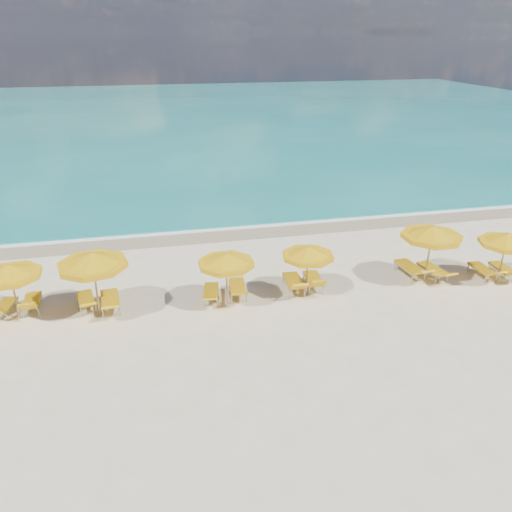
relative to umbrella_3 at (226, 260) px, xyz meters
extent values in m
plane|color=beige|center=(1.46, 0.02, -1.85)|extent=(120.00, 120.00, 0.00)
cube|color=#147570|center=(1.46, 48.02, -1.85)|extent=(120.00, 80.00, 0.30)
cube|color=tan|center=(1.46, 7.42, -1.85)|extent=(120.00, 2.60, 0.01)
cube|color=white|center=(1.46, 8.22, -1.85)|extent=(120.00, 1.20, 0.03)
cube|color=white|center=(-4.54, 17.02, -1.85)|extent=(14.00, 0.36, 0.05)
cube|color=white|center=(9.46, 24.02, -1.85)|extent=(18.00, 0.30, 0.05)
cylinder|color=tan|center=(-7.55, 0.61, -0.79)|extent=(0.07, 0.07, 2.11)
cone|color=#DEA40B|center=(-7.55, 0.61, 0.09)|extent=(2.76, 2.76, 0.42)
cylinder|color=#DEA40B|center=(-7.55, 0.61, -0.11)|extent=(2.79, 2.79, 0.17)
sphere|color=tan|center=(-7.55, 0.61, 0.31)|extent=(0.09, 0.09, 0.09)
cylinder|color=tan|center=(-4.72, 0.31, -0.64)|extent=(0.08, 0.08, 2.42)
cone|color=#DEA40B|center=(-4.72, 0.31, 0.38)|extent=(2.84, 2.84, 0.48)
cylinder|color=#DEA40B|center=(-4.72, 0.31, 0.14)|extent=(2.87, 2.87, 0.19)
sphere|color=tan|center=(-4.72, 0.31, 0.62)|extent=(0.11, 0.11, 0.11)
cylinder|color=tan|center=(0.00, 0.00, -0.81)|extent=(0.06, 0.06, 2.08)
cone|color=#DEA40B|center=(0.00, 0.00, 0.06)|extent=(2.76, 2.76, 0.42)
cylinder|color=#DEA40B|center=(0.00, 0.00, -0.14)|extent=(2.79, 2.79, 0.17)
sphere|color=tan|center=(0.00, 0.00, 0.27)|extent=(0.09, 0.09, 0.09)
cylinder|color=tan|center=(3.21, 0.16, -0.86)|extent=(0.06, 0.06, 1.98)
cone|color=#DEA40B|center=(3.21, 0.16, -0.03)|extent=(2.40, 2.40, 0.40)
cylinder|color=#DEA40B|center=(3.21, 0.16, -0.22)|extent=(2.42, 2.42, 0.16)
sphere|color=tan|center=(3.21, 0.16, 0.18)|extent=(0.09, 0.09, 0.09)
cylinder|color=tan|center=(8.44, 0.22, -0.66)|extent=(0.07, 0.07, 2.39)
cone|color=#DEA40B|center=(8.44, 0.22, 0.35)|extent=(3.20, 3.20, 0.48)
cylinder|color=#DEA40B|center=(8.44, 0.22, 0.11)|extent=(3.23, 3.23, 0.19)
sphere|color=tan|center=(8.44, 0.22, 0.59)|extent=(0.11, 0.11, 0.11)
cylinder|color=tan|center=(11.36, -0.55, -0.80)|extent=(0.07, 0.07, 2.10)
cone|color=#DEA40B|center=(11.36, -0.55, 0.08)|extent=(2.32, 2.32, 0.42)
cylinder|color=#DEA40B|center=(11.36, -0.55, -0.13)|extent=(2.34, 2.34, 0.17)
sphere|color=tan|center=(11.36, -0.55, 0.29)|extent=(0.09, 0.09, 0.09)
cube|color=gold|center=(-8.09, 1.11, -1.51)|extent=(0.71, 1.24, 0.07)
cube|color=gold|center=(-7.18, 1.19, -1.48)|extent=(0.65, 1.32, 0.08)
cube|color=gold|center=(-7.12, 0.34, -1.26)|extent=(0.60, 0.51, 0.49)
cube|color=gold|center=(-5.23, 0.93, -1.48)|extent=(0.82, 1.36, 0.08)
cube|color=gold|center=(-5.05, 0.06, -1.31)|extent=(0.67, 0.65, 0.39)
cube|color=gold|center=(-4.34, 0.66, -1.44)|extent=(0.76, 1.47, 0.09)
cube|color=gold|center=(-4.25, -0.34, -1.28)|extent=(0.69, 0.68, 0.39)
cube|color=gold|center=(-0.54, 0.57, -1.49)|extent=(0.75, 1.31, 0.08)
cube|color=gold|center=(-0.68, -0.30, -1.37)|extent=(0.64, 0.65, 0.30)
cube|color=gold|center=(0.52, 0.62, -1.46)|extent=(0.74, 1.41, 0.08)
cube|color=gold|center=(0.42, -0.33, -1.30)|extent=(0.66, 0.66, 0.38)
cube|color=gold|center=(2.80, 0.59, -1.44)|extent=(0.71, 1.45, 0.09)
cube|color=gold|center=(2.74, -0.37, -1.23)|extent=(0.66, 0.60, 0.49)
cube|color=gold|center=(3.63, 0.64, -1.46)|extent=(0.76, 1.41, 0.08)
cube|color=gold|center=(3.53, -0.25, -1.23)|extent=(0.66, 0.57, 0.51)
cube|color=gold|center=(7.97, 0.77, -1.43)|extent=(0.76, 1.49, 0.09)
cube|color=gold|center=(8.06, -0.23, -1.25)|extent=(0.69, 0.68, 0.43)
cube|color=gold|center=(8.86, 0.47, -1.47)|extent=(0.76, 1.39, 0.08)
cube|color=gold|center=(8.98, -0.46, -1.33)|extent=(0.66, 0.67, 0.33)
cube|color=gold|center=(10.95, 0.02, -1.48)|extent=(0.58, 1.28, 0.08)
cube|color=gold|center=(10.95, -0.86, -1.31)|extent=(0.57, 0.54, 0.40)
cube|color=gold|center=(11.84, -0.12, -1.48)|extent=(0.63, 1.29, 0.08)
camera|label=1|loc=(-2.51, -16.50, 7.66)|focal=35.00mm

